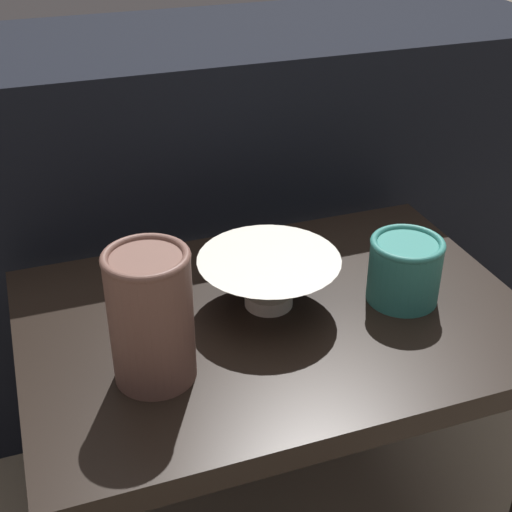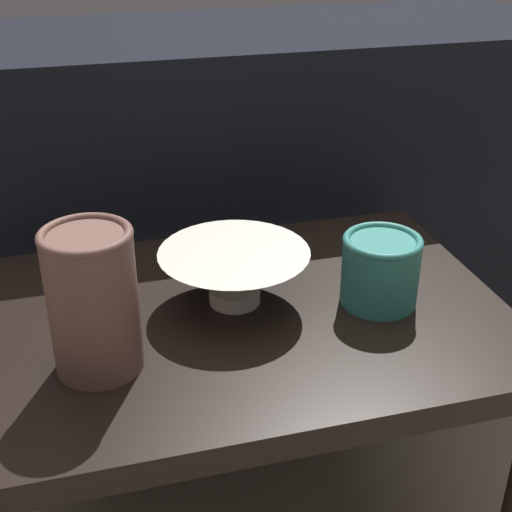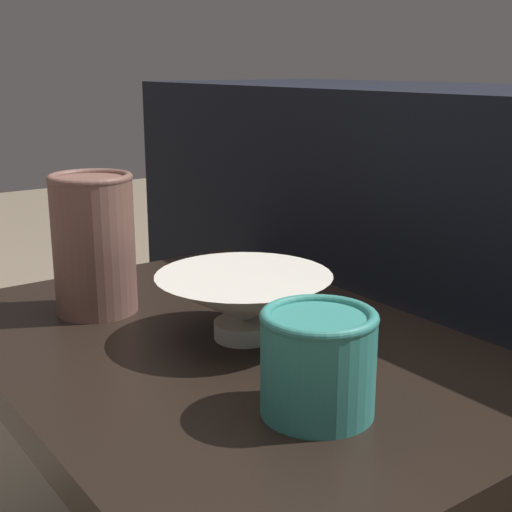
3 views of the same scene
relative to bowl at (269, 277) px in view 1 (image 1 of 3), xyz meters
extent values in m
cube|color=black|center=(0.00, -0.03, -0.07)|extent=(0.79, 0.54, 0.04)
cylinder|color=black|center=(-0.36, 0.21, -0.31)|extent=(0.04, 0.04, 0.43)
cylinder|color=black|center=(0.36, 0.21, -0.31)|extent=(0.04, 0.04, 0.43)
cube|color=black|center=(0.00, 0.55, -0.14)|extent=(1.68, 0.50, 0.77)
cylinder|color=silver|center=(0.00, 0.00, -0.04)|extent=(0.08, 0.08, 0.02)
cone|color=silver|center=(0.00, 0.00, 0.00)|extent=(0.22, 0.22, 0.06)
cylinder|color=brown|center=(-0.21, -0.11, 0.04)|extent=(0.11, 0.11, 0.19)
torus|color=brown|center=(-0.21, -0.11, 0.14)|extent=(0.12, 0.12, 0.01)
cylinder|color=teal|center=(0.21, -0.06, 0.00)|extent=(0.11, 0.11, 0.10)
torus|color=teal|center=(0.21, -0.06, 0.05)|extent=(0.12, 0.12, 0.01)
camera|label=1|loc=(-0.33, -0.88, 0.60)|focal=50.00mm
camera|label=2|loc=(-0.21, -0.90, 0.51)|focal=50.00mm
camera|label=3|loc=(0.70, -0.49, 0.29)|focal=50.00mm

